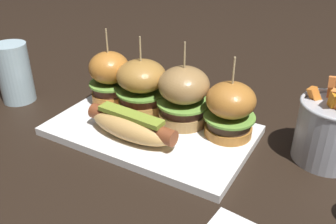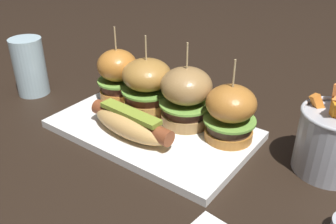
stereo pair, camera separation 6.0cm
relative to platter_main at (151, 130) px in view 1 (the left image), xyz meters
name	(u,v)px [view 1 (the left image)]	position (x,y,z in m)	size (l,w,h in m)	color
ground_plane	(151,134)	(0.00, 0.00, -0.01)	(3.00, 3.00, 0.00)	black
platter_main	(151,130)	(0.00, 0.00, 0.00)	(0.35, 0.21, 0.01)	white
hot_dog	(131,125)	(-0.01, -0.04, 0.03)	(0.17, 0.07, 0.05)	tan
slider_far_left	(110,77)	(-0.12, 0.04, 0.06)	(0.08, 0.08, 0.15)	#BC732C
slider_center_left	(142,86)	(-0.05, 0.05, 0.06)	(0.10, 0.10, 0.14)	#A67535
slider_center_right	(184,95)	(0.04, 0.05, 0.06)	(0.09, 0.09, 0.15)	#9E7645
slider_far_right	(230,109)	(0.13, 0.05, 0.06)	(0.09, 0.09, 0.14)	#B3702C
fries_bucket	(331,129)	(0.28, 0.08, 0.05)	(0.11, 0.11, 0.15)	#A8AAB2
water_glass	(15,73)	(-0.31, -0.02, 0.05)	(0.07, 0.07, 0.12)	silver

